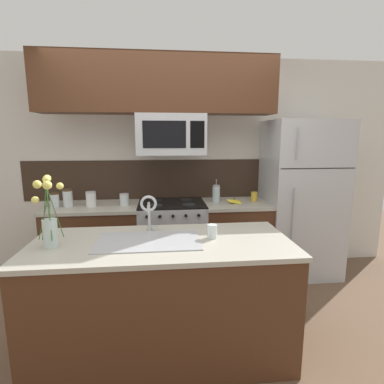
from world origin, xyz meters
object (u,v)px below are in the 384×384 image
(coffee_tin, at_px, (254,196))
(drinking_glass, at_px, (212,231))
(sink_faucet, at_px, (149,208))
(stove_range, at_px, (172,241))
(storage_jar_medium, at_px, (68,198))
(french_press, at_px, (216,193))
(storage_jar_short, at_px, (91,199))
(microwave, at_px, (171,135))
(storage_jar_tall, at_px, (55,200))
(refrigerator, at_px, (300,199))
(flower_vase, at_px, (49,223))
(storage_jar_squat, at_px, (124,199))
(banana_bunch, at_px, (235,202))

(coffee_tin, relative_size, drinking_glass, 1.04)
(sink_faucet, xyz_separation_m, drinking_glass, (0.48, -0.19, -0.15))
(stove_range, bearing_deg, drinking_glass, -77.90)
(storage_jar_medium, distance_m, french_press, 1.68)
(storage_jar_medium, bearing_deg, storage_jar_short, -5.43)
(microwave, relative_size, storage_jar_tall, 4.74)
(storage_jar_medium, bearing_deg, microwave, -0.50)
(storage_jar_short, xyz_separation_m, coffee_tin, (1.88, 0.09, -0.03))
(refrigerator, bearing_deg, flower_vase, -151.83)
(storage_jar_tall, bearing_deg, stove_range, 1.08)
(stove_range, bearing_deg, storage_jar_short, -177.74)
(storage_jar_medium, bearing_deg, stove_range, 0.55)
(storage_jar_squat, xyz_separation_m, sink_faucet, (0.31, -1.00, 0.13))
(refrigerator, height_order, sink_faucet, refrigerator)
(storage_jar_tall, height_order, drinking_glass, storage_jar_tall)
(microwave, bearing_deg, storage_jar_squat, -179.25)
(microwave, relative_size, sink_faucet, 2.43)
(storage_jar_tall, bearing_deg, flower_vase, -72.80)
(microwave, distance_m, storage_jar_squat, 0.89)
(storage_jar_tall, relative_size, coffee_tin, 1.43)
(refrigerator, bearing_deg, storage_jar_short, -178.71)
(microwave, relative_size, storage_jar_short, 4.51)
(flower_vase, bearing_deg, microwave, 54.96)
(drinking_glass, bearing_deg, flower_vase, -176.46)
(sink_faucet, height_order, flower_vase, flower_vase)
(refrigerator, distance_m, french_press, 1.03)
(storage_jar_medium, height_order, sink_faucet, sink_faucet)
(refrigerator, bearing_deg, storage_jar_tall, -179.11)
(storage_jar_tall, relative_size, flower_vase, 0.31)
(coffee_tin, height_order, drinking_glass, coffee_tin)
(microwave, distance_m, storage_jar_tall, 1.46)
(french_press, bearing_deg, microwave, -171.29)
(storage_jar_squat, bearing_deg, storage_jar_medium, 178.43)
(refrigerator, xyz_separation_m, storage_jar_squat, (-2.09, -0.05, 0.05))
(storage_jar_tall, height_order, coffee_tin, storage_jar_tall)
(microwave, bearing_deg, stove_range, 90.16)
(microwave, distance_m, storage_jar_short, 1.14)
(refrigerator, xyz_separation_m, french_press, (-1.03, 0.04, 0.08))
(storage_jar_tall, xyz_separation_m, drinking_glass, (1.54, -1.20, -0.03))
(stove_range, relative_size, drinking_glass, 8.82)
(storage_jar_short, distance_m, flower_vase, 1.26)
(storage_jar_medium, xyz_separation_m, coffee_tin, (2.14, 0.06, -0.04))
(coffee_tin, bearing_deg, refrigerator, -3.03)
(refrigerator, relative_size, sink_faucet, 6.07)
(storage_jar_medium, height_order, french_press, french_press)
(stove_range, distance_m, drinking_glass, 1.34)
(banana_bunch, distance_m, coffee_tin, 0.29)
(sink_faucet, bearing_deg, drinking_glass, -21.41)
(coffee_tin, distance_m, flower_vase, 2.31)
(stove_range, relative_size, microwave, 1.25)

